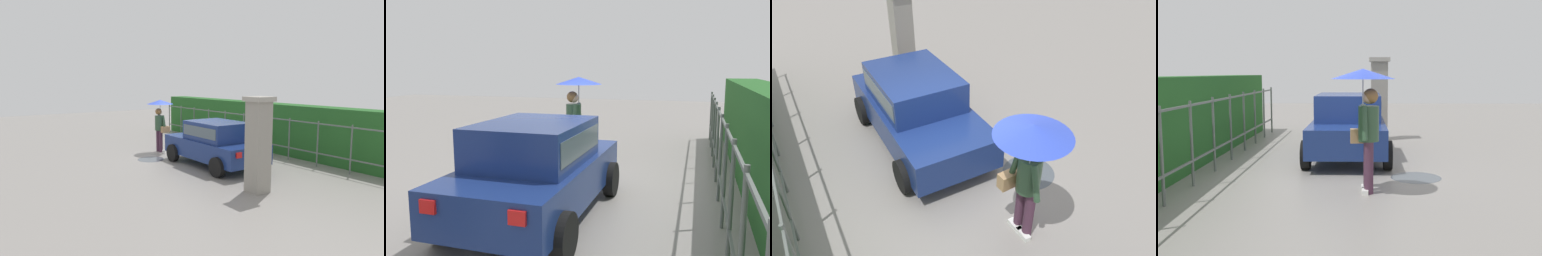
{
  "view_description": "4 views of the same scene",
  "coord_description": "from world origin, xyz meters",
  "views": [
    {
      "loc": [
        10.68,
        -7.33,
        2.84
      ],
      "look_at": [
        0.27,
        -0.23,
        1.13
      ],
      "focal_mm": 33.48,
      "sensor_mm": 36.0,
      "label": 1
    },
    {
      "loc": [
        6.82,
        2.12,
        2.28
      ],
      "look_at": [
        -0.29,
        -0.06,
        1.11
      ],
      "focal_mm": 36.81,
      "sensor_mm": 36.0,
      "label": 2
    },
    {
      "loc": [
        -4.45,
        2.12,
        4.5
      ],
      "look_at": [
        0.12,
        -0.45,
        0.96
      ],
      "focal_mm": 34.22,
      "sensor_mm": 36.0,
      "label": 3
    },
    {
      "loc": [
        -8.75,
        -0.38,
        1.98
      ],
      "look_at": [
        -0.38,
        -0.22,
        0.93
      ],
      "focal_mm": 41.41,
      "sensor_mm": 36.0,
      "label": 4
    }
  ],
  "objects": [
    {
      "name": "ground_plane",
      "position": [
        0.0,
        0.0,
        0.0
      ],
      "size": [
        40.0,
        40.0,
        0.0
      ],
      "primitive_type": "plane",
      "color": "gray"
    },
    {
      "name": "gate_pillar",
      "position": [
        4.33,
        -0.99,
        1.24
      ],
      "size": [
        0.6,
        0.6,
        2.42
      ],
      "color": "gray",
      "rests_on": "ground"
    },
    {
      "name": "pedestrian",
      "position": [
        -1.58,
        -0.49,
        1.5
      ],
      "size": [
        1.03,
        1.03,
        2.04
      ],
      "rotation": [
        0.0,
        0.0,
        1.63
      ],
      "color": "#47283D",
      "rests_on": "ground"
    },
    {
      "name": "puddle_near",
      "position": [
        -0.51,
        -1.47,
        0.0
      ],
      "size": [
        0.96,
        0.96,
        0.0
      ],
      "primitive_type": "cylinder",
      "color": "#4C545B",
      "rests_on": "ground"
    },
    {
      "name": "car",
      "position": [
        1.5,
        -0.15,
        0.8
      ],
      "size": [
        3.75,
        1.88,
        1.48
      ],
      "rotation": [
        0.0,
        0.0,
        3.13
      ],
      "color": "navy",
      "rests_on": "ground"
    },
    {
      "name": "hedge_row",
      "position": [
        -0.04,
        3.37,
        0.95
      ],
      "size": [
        12.8,
        0.9,
        1.9
      ],
      "primitive_type": "cube",
      "color": "#235B23",
      "rests_on": "ground"
    },
    {
      "name": "fence_section",
      "position": [
        -0.04,
        2.52,
        0.83
      ],
      "size": [
        11.85,
        0.05,
        1.5
      ],
      "color": "#59605B",
      "rests_on": "ground"
    }
  ]
}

